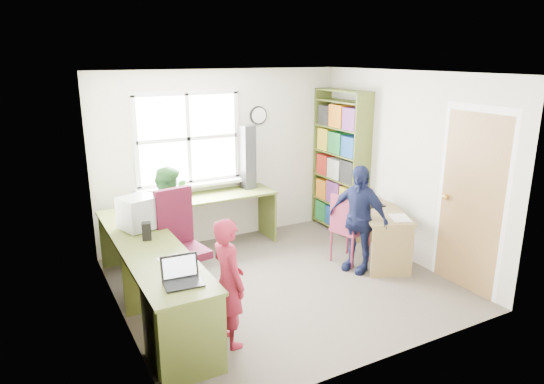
# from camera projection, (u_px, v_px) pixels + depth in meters

# --- Properties ---
(room) EXTENTS (3.64, 3.44, 2.44)m
(room) POSITION_uv_depth(u_px,v_px,m) (279.00, 181.00, 5.43)
(room) COLOR #4B443B
(room) RESTS_ON ground
(l_desk) EXTENTS (2.38, 2.95, 0.75)m
(l_desk) POSITION_uv_depth(u_px,v_px,m) (180.00, 281.00, 4.72)
(l_desk) COLOR #5A6729
(l_desk) RESTS_ON ground
(right_desk) EXTENTS (0.97, 1.28, 0.67)m
(right_desk) POSITION_uv_depth(u_px,v_px,m) (380.00, 223.00, 6.24)
(right_desk) COLOR olive
(right_desk) RESTS_ON ground
(bookshelf) EXTENTS (0.30, 1.02, 2.10)m
(bookshelf) POSITION_uv_depth(u_px,v_px,m) (340.00, 165.00, 7.16)
(bookshelf) COLOR #5A6729
(bookshelf) RESTS_ON ground
(swivel_chair) EXTENTS (0.63, 0.63, 1.17)m
(swivel_chair) POSITION_uv_depth(u_px,v_px,m) (181.00, 249.00, 5.36)
(swivel_chair) COLOR black
(swivel_chair) RESTS_ON ground
(wooden_chair) EXTENTS (0.48, 0.48, 0.91)m
(wooden_chair) POSITION_uv_depth(u_px,v_px,m) (347.00, 226.00, 6.12)
(wooden_chair) COLOR maroon
(wooden_chair) RESTS_ON ground
(crt_monitor) EXTENTS (0.46, 0.43, 0.36)m
(crt_monitor) POSITION_uv_depth(u_px,v_px,m) (139.00, 213.00, 5.24)
(crt_monitor) COLOR #A2A3A7
(crt_monitor) RESTS_ON l_desk
(laptop_left) EXTENTS (0.34, 0.29, 0.22)m
(laptop_left) POSITION_uv_depth(u_px,v_px,m) (182.00, 276.00, 4.04)
(laptop_left) COLOR black
(laptop_left) RESTS_ON l_desk
(laptop_right) EXTENTS (0.30, 0.35, 0.22)m
(laptop_right) POSITION_uv_depth(u_px,v_px,m) (369.00, 201.00, 6.38)
(laptop_right) COLOR black
(laptop_right) RESTS_ON right_desk
(speaker_a) EXTENTS (0.11, 0.11, 0.18)m
(speaker_a) POSITION_uv_depth(u_px,v_px,m) (147.00, 231.00, 4.96)
(speaker_a) COLOR black
(speaker_a) RESTS_ON l_desk
(speaker_b) EXTENTS (0.11, 0.11, 0.20)m
(speaker_b) POSITION_uv_depth(u_px,v_px,m) (132.00, 216.00, 5.41)
(speaker_b) COLOR black
(speaker_b) RESTS_ON l_desk
(cd_tower) EXTENTS (0.20, 0.18, 0.89)m
(cd_tower) POSITION_uv_depth(u_px,v_px,m) (248.00, 157.00, 6.78)
(cd_tower) COLOR black
(cd_tower) RESTS_ON l_desk
(game_box) EXTENTS (0.39, 0.39, 0.06)m
(game_box) POSITION_uv_depth(u_px,v_px,m) (357.00, 196.00, 6.69)
(game_box) COLOR red
(game_box) RESTS_ON right_desk
(paper_a) EXTENTS (0.25, 0.33, 0.00)m
(paper_a) POSITION_uv_depth(u_px,v_px,m) (174.00, 261.00, 4.45)
(paper_a) COLOR silver
(paper_a) RESTS_ON l_desk
(paper_b) EXTENTS (0.33, 0.37, 0.00)m
(paper_b) POSITION_uv_depth(u_px,v_px,m) (400.00, 218.00, 5.88)
(paper_b) COLOR silver
(paper_b) RESTS_ON right_desk
(potted_plant) EXTENTS (0.18, 0.15, 0.28)m
(potted_plant) POSITION_uv_depth(u_px,v_px,m) (180.00, 190.00, 6.31)
(potted_plant) COLOR #327E33
(potted_plant) RESTS_ON l_desk
(person_red) EXTENTS (0.32, 0.46, 1.22)m
(person_red) POSITION_uv_depth(u_px,v_px,m) (229.00, 282.00, 4.36)
(person_red) COLOR maroon
(person_red) RESTS_ON ground
(person_green) EXTENTS (0.66, 0.76, 1.33)m
(person_green) POSITION_uv_depth(u_px,v_px,m) (171.00, 221.00, 5.80)
(person_green) COLOR #2F712D
(person_green) RESTS_ON ground
(person_navy) EXTENTS (0.60, 0.84, 1.33)m
(person_navy) POSITION_uv_depth(u_px,v_px,m) (358.00, 219.00, 5.87)
(person_navy) COLOR #13193B
(person_navy) RESTS_ON ground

